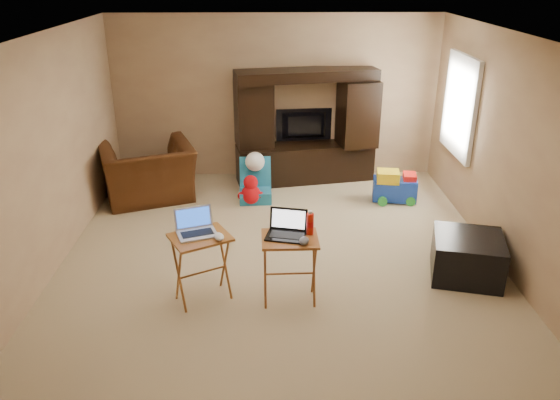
{
  "coord_description": "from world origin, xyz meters",
  "views": [
    {
      "loc": [
        -0.13,
        -5.61,
        3.15
      ],
      "look_at": [
        0.0,
        -0.2,
        0.8
      ],
      "focal_mm": 35.0,
      "sensor_mm": 36.0,
      "label": 1
    }
  ],
  "objects_px": {
    "plush_toy": "(251,190)",
    "tray_table_left": "(202,268)",
    "water_bottle": "(310,224)",
    "recliner": "(148,172)",
    "mouse_left": "(219,237)",
    "push_toy": "(395,186)",
    "television": "(305,126)",
    "tray_table_right": "(290,270)",
    "laptop_right": "(286,226)",
    "laptop_left": "(197,224)",
    "ottoman": "(467,257)",
    "child_rocker": "(255,180)",
    "entertainment_center": "(306,127)",
    "mouse_right": "(304,241)"
  },
  "relations": [
    {
      "from": "mouse_left",
      "to": "child_rocker",
      "type": "bearing_deg",
      "value": 83.61
    },
    {
      "from": "entertainment_center",
      "to": "child_rocker",
      "type": "height_order",
      "value": "entertainment_center"
    },
    {
      "from": "plush_toy",
      "to": "mouse_left",
      "type": "xyz_separation_m",
      "value": [
        -0.23,
        -2.47,
        0.53
      ]
    },
    {
      "from": "water_bottle",
      "to": "tray_table_left",
      "type": "bearing_deg",
      "value": -178.25
    },
    {
      "from": "laptop_right",
      "to": "ottoman",
      "type": "bearing_deg",
      "value": 24.79
    },
    {
      "from": "tray_table_right",
      "to": "laptop_left",
      "type": "distance_m",
      "value": 1.02
    },
    {
      "from": "child_rocker",
      "to": "mouse_right",
      "type": "bearing_deg",
      "value": -81.52
    },
    {
      "from": "ottoman",
      "to": "tray_table_right",
      "type": "bearing_deg",
      "value": -167.44
    },
    {
      "from": "water_bottle",
      "to": "recliner",
      "type": "bearing_deg",
      "value": 129.36
    },
    {
      "from": "laptop_right",
      "to": "plush_toy",
      "type": "bearing_deg",
      "value": 112.62
    },
    {
      "from": "push_toy",
      "to": "tray_table_right",
      "type": "distance_m",
      "value": 2.98
    },
    {
      "from": "entertainment_center",
      "to": "ottoman",
      "type": "height_order",
      "value": "entertainment_center"
    },
    {
      "from": "laptop_left",
      "to": "water_bottle",
      "type": "distance_m",
      "value": 1.1
    },
    {
      "from": "tray_table_left",
      "to": "television",
      "type": "bearing_deg",
      "value": 42.35
    },
    {
      "from": "plush_toy",
      "to": "laptop_right",
      "type": "distance_m",
      "value": 2.54
    },
    {
      "from": "push_toy",
      "to": "tray_table_right",
      "type": "xyz_separation_m",
      "value": [
        -1.61,
        -2.5,
        0.12
      ]
    },
    {
      "from": "entertainment_center",
      "to": "water_bottle",
      "type": "distance_m",
      "value": 3.3
    },
    {
      "from": "television",
      "to": "tray_table_right",
      "type": "bearing_deg",
      "value": 77.06
    },
    {
      "from": "tray_table_left",
      "to": "laptop_left",
      "type": "relative_size",
      "value": 1.91
    },
    {
      "from": "entertainment_center",
      "to": "tray_table_left",
      "type": "bearing_deg",
      "value": -121.21
    },
    {
      "from": "tray_table_left",
      "to": "child_rocker",
      "type": "bearing_deg",
      "value": 51.22
    },
    {
      "from": "push_toy",
      "to": "tray_table_left",
      "type": "xyz_separation_m",
      "value": [
        -2.48,
        -2.46,
        0.12
      ]
    },
    {
      "from": "tray_table_right",
      "to": "ottoman",
      "type": "bearing_deg",
      "value": 11.33
    },
    {
      "from": "television",
      "to": "mouse_right",
      "type": "relative_size",
      "value": 6.08
    },
    {
      "from": "tray_table_left",
      "to": "tray_table_right",
      "type": "distance_m",
      "value": 0.87
    },
    {
      "from": "plush_toy",
      "to": "tray_table_left",
      "type": "xyz_separation_m",
      "value": [
        -0.42,
        -2.4,
        0.14
      ]
    },
    {
      "from": "plush_toy",
      "to": "push_toy",
      "type": "xyz_separation_m",
      "value": [
        2.06,
        0.06,
        0.02
      ]
    },
    {
      "from": "entertainment_center",
      "to": "television",
      "type": "distance_m",
      "value": 0.18
    },
    {
      "from": "mouse_left",
      "to": "mouse_right",
      "type": "xyz_separation_m",
      "value": [
        0.81,
        -0.1,
        -0.0
      ]
    },
    {
      "from": "laptop_left",
      "to": "water_bottle",
      "type": "xyz_separation_m",
      "value": [
        1.1,
        0.0,
        -0.01
      ]
    },
    {
      "from": "child_rocker",
      "to": "television",
      "type": "bearing_deg",
      "value": 49.12
    },
    {
      "from": "push_toy",
      "to": "laptop_right",
      "type": "xyz_separation_m",
      "value": [
        -1.65,
        -2.48,
        0.6
      ]
    },
    {
      "from": "tray_table_left",
      "to": "laptop_left",
      "type": "bearing_deg",
      "value": 106.98
    },
    {
      "from": "television",
      "to": "tray_table_right",
      "type": "height_order",
      "value": "television"
    },
    {
      "from": "plush_toy",
      "to": "tray_table_left",
      "type": "relative_size",
      "value": 0.6
    },
    {
      "from": "mouse_left",
      "to": "water_bottle",
      "type": "height_order",
      "value": "water_bottle"
    },
    {
      "from": "laptop_right",
      "to": "push_toy",
      "type": "bearing_deg",
      "value": 69.44
    },
    {
      "from": "laptop_right",
      "to": "mouse_left",
      "type": "bearing_deg",
      "value": -163.16
    },
    {
      "from": "tray_table_right",
      "to": "laptop_left",
      "type": "height_order",
      "value": "laptop_left"
    },
    {
      "from": "laptop_left",
      "to": "recliner",
      "type": "bearing_deg",
      "value": 92.15
    },
    {
      "from": "recliner",
      "to": "entertainment_center",
      "type": "bearing_deg",
      "value": 176.85
    },
    {
      "from": "tray_table_left",
      "to": "mouse_left",
      "type": "relative_size",
      "value": 4.92
    },
    {
      "from": "entertainment_center",
      "to": "push_toy",
      "type": "distance_m",
      "value": 1.64
    },
    {
      "from": "television",
      "to": "laptop_right",
      "type": "relative_size",
      "value": 2.36
    },
    {
      "from": "water_bottle",
      "to": "push_toy",
      "type": "bearing_deg",
      "value": 59.82
    },
    {
      "from": "child_rocker",
      "to": "push_toy",
      "type": "height_order",
      "value": "child_rocker"
    },
    {
      "from": "child_rocker",
      "to": "laptop_right",
      "type": "relative_size",
      "value": 1.62
    },
    {
      "from": "tray_table_right",
      "to": "mouse_left",
      "type": "relative_size",
      "value": 4.9
    },
    {
      "from": "television",
      "to": "child_rocker",
      "type": "distance_m",
      "value": 1.34
    },
    {
      "from": "tray_table_left",
      "to": "push_toy",
      "type": "bearing_deg",
      "value": 16.68
    }
  ]
}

